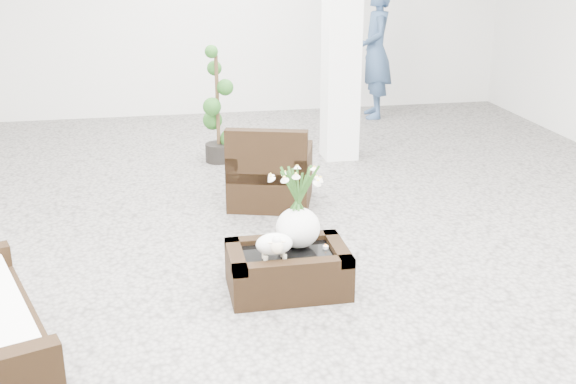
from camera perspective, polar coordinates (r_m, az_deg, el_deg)
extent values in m
plane|color=gray|center=(6.06, -0.18, -5.22)|extent=(11.00, 11.00, 0.00)
cube|color=white|center=(8.55, 4.38, 14.15)|extent=(0.40, 0.40, 3.50)
cube|color=black|center=(5.45, -0.03, -6.39)|extent=(0.90, 0.60, 0.31)
ellipsoid|color=white|center=(5.23, -1.12, -4.39)|extent=(0.28, 0.23, 0.21)
cylinder|color=white|center=(5.45, 3.04, -4.41)|extent=(0.04, 0.04, 0.03)
cube|color=black|center=(7.17, -1.40, 2.35)|extent=(0.98, 0.96, 0.85)
imported|color=#30496C|center=(10.85, 7.08, 11.12)|extent=(0.57, 0.78, 1.97)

